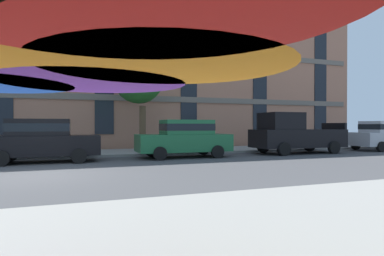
{
  "coord_description": "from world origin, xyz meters",
  "views": [
    {
      "loc": [
        1.26,
        -10.52,
        1.51
      ],
      "look_at": [
        6.17,
        3.2,
        1.4
      ],
      "focal_mm": 29.55,
      "sensor_mm": 36.0,
      "label": 1
    }
  ],
  "objects": [
    {
      "name": "sedan_green",
      "position": [
        5.97,
        3.7,
        0.95
      ],
      "size": [
        4.4,
        1.98,
        1.78
      ],
      "color": "#195933",
      "rests_on": "ground"
    },
    {
      "name": "street_tree_middle",
      "position": [
        4.35,
        6.79,
        4.05
      ],
      "size": [
        2.74,
        2.74,
        5.46
      ],
      "color": "brown",
      "rests_on": "ground"
    },
    {
      "name": "sedan_black",
      "position": [
        -0.16,
        3.7,
        0.95
      ],
      "size": [
        4.4,
        1.98,
        1.78
      ],
      "color": "black",
      "rests_on": "ground"
    },
    {
      "name": "ground_plane",
      "position": [
        0.0,
        0.0,
        0.0
      ],
      "size": [
        120.0,
        120.0,
        0.0
      ],
      "primitive_type": "plane",
      "color": "#424244"
    },
    {
      "name": "pickup_black",
      "position": [
        12.24,
        3.7,
        1.03
      ],
      "size": [
        5.1,
        2.12,
        2.2
      ],
      "color": "black",
      "rests_on": "ground"
    },
    {
      "name": "sidewalk_far",
      "position": [
        0.0,
        6.8,
        0.06
      ],
      "size": [
        56.0,
        3.6,
        0.12
      ],
      "primitive_type": "cube",
      "color": "gray",
      "rests_on": "ground"
    },
    {
      "name": "apartment_building",
      "position": [
        -0.0,
        14.99,
        8.0
      ],
      "size": [
        42.77,
        12.08,
        16.0
      ],
      "color": "#A87056",
      "rests_on": "ground"
    },
    {
      "name": "sedan_silver",
      "position": [
        18.85,
        3.7,
        0.95
      ],
      "size": [
        4.4,
        1.98,
        1.78
      ],
      "color": "#A8AAB2",
      "rests_on": "ground"
    }
  ]
}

